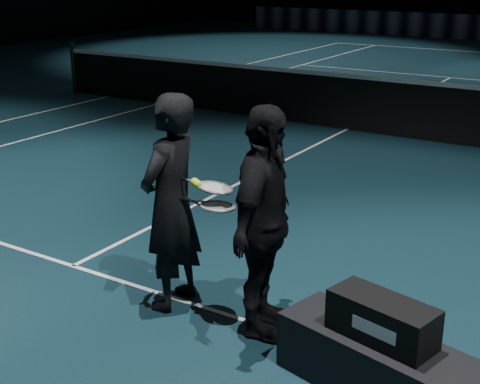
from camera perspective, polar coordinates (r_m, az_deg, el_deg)
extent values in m
plane|color=black|center=(11.59, 9.09, 5.28)|extent=(36.00, 36.00, 0.00)
cylinder|color=black|center=(15.11, -14.01, 10.25)|extent=(0.10, 0.10, 1.10)
cube|color=black|center=(11.50, 9.21, 7.45)|extent=(12.80, 0.02, 0.86)
cube|color=white|center=(11.41, 9.33, 9.74)|extent=(12.80, 0.03, 0.07)
cube|color=black|center=(4.59, 11.75, -14.34)|extent=(1.45, 0.78, 0.42)
cube|color=black|center=(4.41, 12.05, -10.58)|extent=(0.74, 0.45, 0.28)
cube|color=white|center=(4.29, 11.33, -11.45)|extent=(0.31, 0.08, 0.09)
imported|color=black|center=(5.34, -5.92, -0.96)|extent=(0.46, 0.67, 1.78)
imported|color=black|center=(4.90, 2.00, -2.75)|extent=(0.64, 1.11, 1.78)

